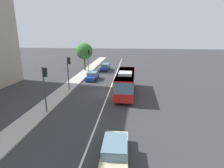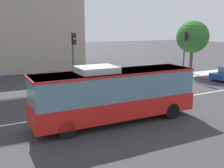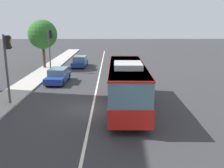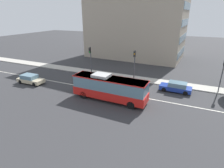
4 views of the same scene
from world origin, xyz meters
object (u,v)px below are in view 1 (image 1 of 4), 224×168
object	(u,v)px
sedan_beige	(115,150)
transit_bus	(125,82)
traffic_light_near_corner	(45,82)
street_tree_kerbside_left	(84,51)
sedan_blue_ahead	(105,67)
traffic_light_far_corner	(69,68)
sedan_blue	(92,76)
traffic_light_mid_block	(89,57)

from	to	relation	value
sedan_beige	transit_bus	bearing A→B (deg)	-2.07
traffic_light_near_corner	street_tree_kerbside_left	world-z (taller)	street_tree_kerbside_left
sedan_blue_ahead	street_tree_kerbside_left	size ratio (longest dim) A/B	0.71
traffic_light_far_corner	street_tree_kerbside_left	bearing A→B (deg)	90.12
street_tree_kerbside_left	sedan_blue	bearing A→B (deg)	-156.83
sedan_beige	traffic_light_mid_block	xyz separation A→B (m)	(28.02, 8.31, 2.84)
traffic_light_near_corner	traffic_light_mid_block	size ratio (longest dim) A/B	1.00
sedan_blue	sedan_beige	xyz separation A→B (m)	(-22.33, -6.34, 0.00)
traffic_light_mid_block	street_tree_kerbside_left	xyz separation A→B (m)	(2.52, 1.55, 0.95)
traffic_light_mid_block	street_tree_kerbside_left	distance (m)	3.11
traffic_light_near_corner	street_tree_kerbside_left	bearing A→B (deg)	88.70
traffic_light_near_corner	street_tree_kerbside_left	xyz separation A→B (m)	(23.72, 1.77, 0.95)
traffic_light_near_corner	traffic_light_mid_block	world-z (taller)	same
traffic_light_near_corner	traffic_light_mid_block	xyz separation A→B (m)	(21.21, 0.22, 0.00)
sedan_beige	street_tree_kerbside_left	distance (m)	32.31
sedan_blue_ahead	traffic_light_near_corner	world-z (taller)	traffic_light_near_corner
traffic_light_mid_block	traffic_light_far_corner	distance (m)	12.88
sedan_blue	traffic_light_mid_block	world-z (taller)	traffic_light_mid_block
sedan_blue_ahead	traffic_light_far_corner	bearing A→B (deg)	-8.80
traffic_light_near_corner	traffic_light_far_corner	bearing A→B (deg)	86.22
transit_bus	traffic_light_mid_block	world-z (taller)	traffic_light_mid_block
traffic_light_far_corner	traffic_light_near_corner	bearing A→B (deg)	-93.70
transit_bus	traffic_light_mid_block	size ratio (longest dim) A/B	1.93
traffic_light_mid_block	street_tree_kerbside_left	bearing A→B (deg)	122.00
sedan_blue_ahead	traffic_light_near_corner	xyz separation A→B (m)	(-25.12, 2.84, 2.84)
transit_bus	street_tree_kerbside_left	distance (m)	19.09
traffic_light_mid_block	transit_bus	bearing A→B (deg)	-57.35
sedan_blue	traffic_light_far_corner	distance (m)	7.98
traffic_light_far_corner	sedan_blue	bearing A→B (deg)	68.91
street_tree_kerbside_left	transit_bus	bearing A→B (deg)	-147.82
sedan_blue	sedan_beige	distance (m)	23.21
sedan_blue	traffic_light_near_corner	xyz separation A→B (m)	(-15.51, 1.75, 2.84)
traffic_light_near_corner	street_tree_kerbside_left	distance (m)	23.81
sedan_beige	street_tree_kerbside_left	world-z (taller)	street_tree_kerbside_left
sedan_beige	traffic_light_far_corner	world-z (taller)	traffic_light_far_corner
traffic_light_mid_block	sedan_beige	bearing A→B (deg)	-73.12
sedan_blue	traffic_light_mid_block	distance (m)	6.66
sedan_blue_ahead	sedan_beige	bearing A→B (deg)	10.99
sedan_beige	street_tree_kerbside_left	bearing A→B (deg)	16.65
transit_bus	sedan_blue_ahead	world-z (taller)	transit_bus
transit_bus	sedan_blue	world-z (taller)	transit_bus
transit_bus	traffic_light_far_corner	bearing A→B (deg)	87.22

